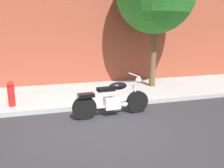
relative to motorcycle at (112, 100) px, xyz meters
name	(u,v)px	position (x,y,z in m)	size (l,w,h in m)	color
ground_plane	(103,126)	(-0.43, -0.66, -0.46)	(60.00, 60.00, 0.00)	#28282D
sidewalk	(84,94)	(-0.43, 2.30, -0.39)	(22.67, 3.24, 0.14)	#9D9D9D
motorcycle	(112,100)	(0.00, 0.00, 0.00)	(2.24, 0.70, 1.15)	black
fire_hydrant	(11,96)	(-2.77, 1.27, -0.01)	(0.20, 0.20, 0.91)	red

